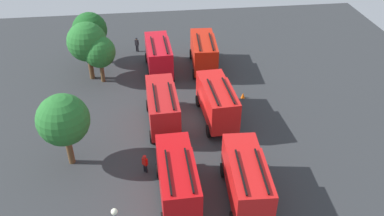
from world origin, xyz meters
name	(u,v)px	position (x,y,z in m)	size (l,w,h in m)	color
ground_plane	(192,120)	(0.00, 0.00, 0.00)	(56.84, 56.84, 0.00)	#2D3033
fire_truck_0	(246,178)	(-10.26, -2.56, 2.15)	(7.31, 3.05, 3.88)	red
fire_truck_1	(217,100)	(-0.18, -2.26, 2.15)	(7.33, 3.08, 3.88)	red
fire_truck_2	(204,51)	(9.87, -2.54, 2.15)	(7.33, 3.08, 3.88)	red
fire_truck_3	(177,178)	(-9.63, 2.25, 2.15)	(7.25, 2.87, 3.88)	red
fire_truck_4	(162,106)	(-0.42, 2.70, 2.15)	(7.27, 2.93, 3.88)	red
fire_truck_5	(159,55)	(9.65, 2.47, 2.15)	(7.28, 2.97, 3.88)	red
firefighter_0	(145,163)	(-6.41, 4.50, 0.90)	(0.47, 0.47, 1.62)	black
firefighter_1	(137,44)	(15.19, 4.87, 0.99)	(0.44, 0.48, 1.76)	black
tree_0	(63,120)	(-4.53, 10.40, 4.22)	(4.05, 4.05, 6.28)	brown
tree_1	(99,52)	(8.38, 8.61, 3.49)	(3.35, 3.35, 5.19)	brown
tree_2	(87,42)	(9.19, 9.82, 4.31)	(4.13, 4.13, 6.40)	brown
tree_3	(90,30)	(13.01, 9.89, 4.03)	(3.86, 3.86, 5.99)	brown
traffic_cone_0	(243,95)	(3.23, -5.59, 0.29)	(0.41, 0.41, 0.59)	#F2600C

